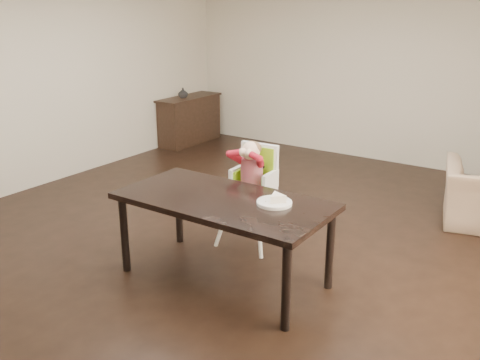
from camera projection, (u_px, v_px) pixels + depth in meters
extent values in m
plane|color=black|center=(233.00, 233.00, 5.60)|extent=(7.00, 7.00, 0.00)
cube|color=beige|center=(368.00, 69.00, 7.92)|extent=(6.00, 0.02, 2.70)
cube|color=beige|center=(39.00, 81.00, 6.77)|extent=(0.02, 7.00, 2.70)
cube|color=black|center=(224.00, 201.00, 4.46)|extent=(1.80, 0.90, 0.05)
cylinder|color=black|center=(124.00, 235.00, 4.73)|extent=(0.07, 0.07, 0.70)
cylinder|color=black|center=(286.00, 287.00, 3.85)|extent=(0.07, 0.07, 0.70)
cylinder|color=black|center=(179.00, 209.00, 5.31)|extent=(0.07, 0.07, 0.70)
cylinder|color=black|center=(330.00, 250.00, 4.44)|extent=(0.07, 0.07, 0.70)
cylinder|color=white|center=(224.00, 219.00, 5.25)|extent=(0.04, 0.04, 0.56)
cylinder|color=white|center=(259.00, 228.00, 5.05)|extent=(0.04, 0.04, 0.56)
cylinder|color=white|center=(244.00, 206.00, 5.57)|extent=(0.04, 0.04, 0.56)
cylinder|color=white|center=(278.00, 214.00, 5.37)|extent=(0.04, 0.04, 0.56)
cube|color=white|center=(252.00, 190.00, 5.22)|extent=(0.42, 0.38, 0.05)
cube|color=#7AB517|center=(252.00, 187.00, 5.21)|extent=(0.33, 0.31, 0.03)
cube|color=white|center=(260.00, 164.00, 5.27)|extent=(0.40, 0.07, 0.42)
cube|color=#7AB517|center=(258.00, 165.00, 5.25)|extent=(0.34, 0.04, 0.38)
cube|color=black|center=(249.00, 166.00, 5.22)|extent=(0.04, 0.18, 0.02)
cube|color=black|center=(260.00, 168.00, 5.16)|extent=(0.04, 0.18, 0.02)
cylinder|color=red|center=(252.00, 172.00, 5.16)|extent=(0.24, 0.24, 0.27)
sphere|color=beige|center=(251.00, 151.00, 5.08)|extent=(0.19, 0.19, 0.18)
ellipsoid|color=brown|center=(252.00, 148.00, 5.09)|extent=(0.19, 0.18, 0.14)
sphere|color=beige|center=(243.00, 152.00, 5.02)|extent=(0.08, 0.08, 0.08)
sphere|color=beige|center=(249.00, 153.00, 4.98)|extent=(0.08, 0.08, 0.08)
cylinder|color=white|center=(274.00, 203.00, 4.32)|extent=(0.37, 0.37, 0.02)
torus|color=white|center=(274.00, 202.00, 4.32)|extent=(0.37, 0.37, 0.01)
cube|color=black|center=(190.00, 121.00, 9.08)|extent=(0.40, 1.20, 0.76)
cube|color=black|center=(189.00, 98.00, 8.95)|extent=(0.44, 1.26, 0.03)
imported|color=#99999E|center=(183.00, 93.00, 8.81)|extent=(0.18, 0.19, 0.16)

